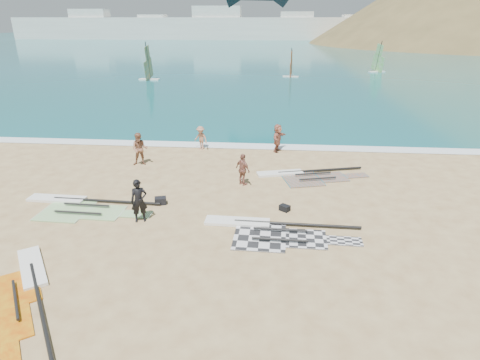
# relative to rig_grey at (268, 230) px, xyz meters

# --- Properties ---
(ground) EXTENTS (300.00, 300.00, 0.00)m
(ground) POSITION_rel_rig_grey_xyz_m (-2.64, -1.19, -0.05)
(ground) COLOR tan
(ground) RESTS_ON ground
(sea) EXTENTS (300.00, 240.00, 0.06)m
(sea) POSITION_rel_rig_grey_xyz_m (-2.64, 130.81, -0.05)
(sea) COLOR #0B5350
(sea) RESTS_ON ground
(surf_line) EXTENTS (300.00, 1.20, 0.04)m
(surf_line) POSITION_rel_rig_grey_xyz_m (-2.64, 11.11, -0.05)
(surf_line) COLOR white
(surf_line) RESTS_ON ground
(far_town) EXTENTS (160.00, 8.00, 12.00)m
(far_town) POSITION_rel_rig_grey_xyz_m (-18.37, 148.81, 4.44)
(far_town) COLOR white
(far_town) RESTS_ON ground
(rig_grey) EXTENTS (6.28, 2.54, 0.20)m
(rig_grey) POSITION_rel_rig_grey_xyz_m (0.00, 0.00, 0.00)
(rig_grey) COLOR #252527
(rig_grey) RESTS_ON ground
(rig_green) EXTENTS (6.25, 2.56, 0.20)m
(rig_green) POSITION_rel_rig_grey_xyz_m (-8.51, 1.51, -0.00)
(rig_green) COLOR #58B02D
(rig_green) RESTS_ON ground
(rig_orange) EXTENTS (5.98, 3.14, 0.20)m
(rig_orange) POSITION_rel_rig_grey_xyz_m (1.79, 6.08, -0.00)
(rig_orange) COLOR #FA4E12
(rig_orange) RESTS_ON ground
(rig_red) EXTENTS (4.51, 5.78, 0.20)m
(rig_red) POSITION_rel_rig_grey_xyz_m (-7.49, -4.52, -0.00)
(rig_red) COLOR red
(rig_red) RESTS_ON ground
(gear_bag_near) EXTENTS (0.58, 0.48, 0.32)m
(gear_bag_near) POSITION_rel_rig_grey_xyz_m (-4.87, 2.08, 0.11)
(gear_bag_near) COLOR black
(gear_bag_near) RESTS_ON ground
(gear_bag_far) EXTENTS (0.52, 0.49, 0.26)m
(gear_bag_far) POSITION_rel_rig_grey_xyz_m (0.70, 1.88, 0.08)
(gear_bag_far) COLOR black
(gear_bag_far) RESTS_ON ground
(person_wetsuit) EXTENTS (0.77, 0.64, 1.82)m
(person_wetsuit) POSITION_rel_rig_grey_xyz_m (-5.25, 0.42, 0.86)
(person_wetsuit) COLOR black
(person_wetsuit) RESTS_ON ground
(beachgoer_left) EXTENTS (1.01, 0.85, 1.87)m
(beachgoer_left) POSITION_rel_rig_grey_xyz_m (-7.39, 7.13, 0.88)
(beachgoer_left) COLOR #95634A
(beachgoer_left) RESTS_ON ground
(beachgoer_mid) EXTENTS (1.12, 0.97, 1.50)m
(beachgoer_mid) POSITION_rel_rig_grey_xyz_m (-4.48, 10.31, 0.70)
(beachgoer_mid) COLOR #A9755C
(beachgoer_mid) RESTS_ON ground
(beachgoer_back) EXTENTS (0.96, 0.95, 1.63)m
(beachgoer_back) POSITION_rel_rig_grey_xyz_m (-1.35, 4.64, 0.77)
(beachgoer_back) COLOR #955C4C
(beachgoer_back) RESTS_ON ground
(beachgoer_right) EXTENTS (1.09, 1.70, 1.75)m
(beachgoer_right) POSITION_rel_rig_grey_xyz_m (0.38, 10.29, 0.82)
(beachgoer_right) COLOR #B36A54
(beachgoer_right) RESTS_ON ground
(windsurfer_left) EXTENTS (2.76, 3.34, 4.99)m
(windsurfer_left) POSITION_rel_rig_grey_xyz_m (-16.85, 40.10, 1.36)
(windsurfer_left) COLOR white
(windsurfer_left) RESTS_ON ground
(windsurfer_centre) EXTENTS (2.29, 2.70, 4.05)m
(windsurfer_centre) POSITION_rel_rig_grey_xyz_m (2.28, 44.68, 1.16)
(windsurfer_centre) COLOR white
(windsurfer_centre) RESTS_ON ground
(windsurfer_right) EXTENTS (2.66, 2.93, 4.70)m
(windsurfer_right) POSITION_rel_rig_grey_xyz_m (15.70, 51.20, 1.30)
(windsurfer_right) COLOR white
(windsurfer_right) RESTS_ON ground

